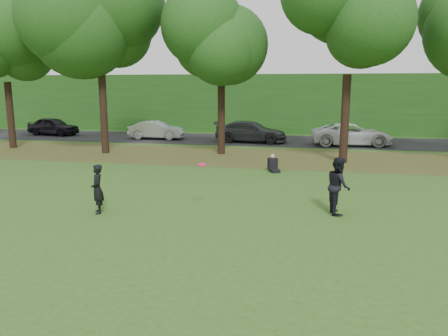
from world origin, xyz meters
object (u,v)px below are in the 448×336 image
frisbee (202,165)px  seated_person (273,165)px  player_right (338,186)px  player_left (97,189)px

frisbee → seated_person: (1.68, 7.07, -1.22)m
seated_person → player_right: bearing=-92.5°
frisbee → seated_person: bearing=76.7°
player_left → player_right: bearing=69.8°
player_right → seated_person: size_ratio=2.20×
player_left → seated_person: 9.46m
frisbee → seated_person: 7.37m
frisbee → seated_person: frisbee is taller
player_left → seated_person: player_left is taller
frisbee → seated_person: size_ratio=0.46×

